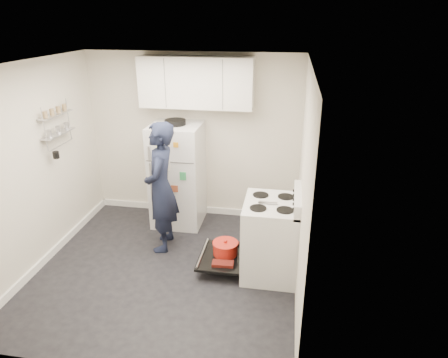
% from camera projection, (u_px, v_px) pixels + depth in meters
% --- Properties ---
extents(room, '(3.21, 3.21, 2.51)m').
position_uv_depth(room, '(160.00, 179.00, 4.62)').
color(room, black).
rests_on(room, ground).
extents(electric_range, '(0.66, 0.76, 1.10)m').
position_uv_depth(electric_range, '(269.00, 239.00, 4.82)').
color(electric_range, silver).
rests_on(electric_range, ground).
extents(open_oven_door, '(0.55, 0.70, 0.24)m').
position_uv_depth(open_oven_door, '(224.00, 252.00, 5.03)').
color(open_oven_door, black).
rests_on(open_oven_door, ground).
extents(refrigerator, '(0.72, 0.74, 1.60)m').
position_uv_depth(refrigerator, '(178.00, 174.00, 5.92)').
color(refrigerator, silver).
rests_on(refrigerator, ground).
extents(upper_cabinets, '(1.60, 0.33, 0.70)m').
position_uv_depth(upper_cabinets, '(196.00, 82.00, 5.54)').
color(upper_cabinets, silver).
rests_on(upper_cabinets, room).
extents(wall_shelf_rack, '(0.14, 0.60, 0.61)m').
position_uv_depth(wall_shelf_rack, '(57.00, 124.00, 5.09)').
color(wall_shelf_rack, '#B2B2B7').
rests_on(wall_shelf_rack, room).
extents(person, '(0.49, 0.68, 1.76)m').
position_uv_depth(person, '(161.00, 188.00, 5.21)').
color(person, black).
rests_on(person, ground).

